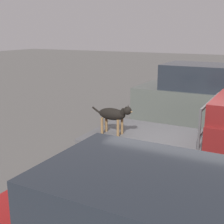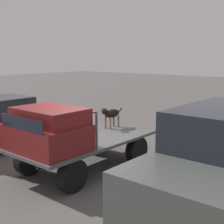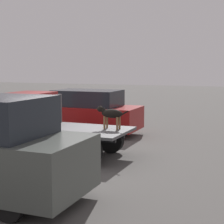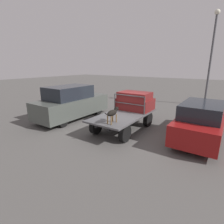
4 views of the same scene
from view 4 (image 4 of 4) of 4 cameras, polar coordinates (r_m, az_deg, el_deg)
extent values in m
plane|color=#514F4C|center=(9.45, 3.73, -5.71)|extent=(80.00, 80.00, 0.00)
cylinder|color=black|center=(10.77, 3.44, -0.85)|extent=(0.79, 0.24, 0.79)
cylinder|color=black|center=(10.05, 11.65, -2.32)|extent=(0.79, 0.24, 0.79)
cylinder|color=black|center=(8.79, -5.26, -4.63)|extent=(0.79, 0.24, 0.79)
cylinder|color=black|center=(7.88, 4.23, -6.97)|extent=(0.79, 0.24, 0.79)
cube|color=black|center=(9.40, 1.98, -1.40)|extent=(3.79, 0.10, 0.18)
cube|color=black|center=(9.06, 5.70, -2.11)|extent=(3.79, 0.10, 0.18)
cube|color=#4C4C4F|center=(9.19, 3.82, -0.98)|extent=(4.12, 2.00, 0.08)
cube|color=maroon|center=(10.21, 7.62, 2.64)|extent=(1.41, 1.88, 0.64)
cube|color=maroon|center=(10.02, 7.44, 5.39)|extent=(1.20, 1.73, 0.39)
cube|color=black|center=(10.74, 9.41, 5.65)|extent=(0.02, 1.54, 0.29)
cube|color=#4C4C4F|center=(9.98, 0.91, 3.37)|extent=(0.04, 0.04, 0.94)
cube|color=#4C4C4F|center=(9.11, 10.56, 1.97)|extent=(0.04, 0.04, 0.94)
cube|color=#4C4C4F|center=(9.43, 5.59, 5.38)|extent=(0.04, 1.84, 0.04)
cube|color=#4C4C4F|center=(9.51, 5.52, 2.71)|extent=(0.04, 1.84, 0.04)
cylinder|color=brown|center=(7.95, 0.23, -1.81)|extent=(0.06, 0.06, 0.38)
cylinder|color=brown|center=(7.84, 1.43, -2.05)|extent=(0.06, 0.06, 0.38)
cylinder|color=brown|center=(7.64, -1.47, -2.53)|extent=(0.06, 0.06, 0.38)
cylinder|color=brown|center=(7.53, -0.25, -2.80)|extent=(0.06, 0.06, 0.38)
ellipsoid|color=black|center=(7.66, 0.00, -0.33)|extent=(0.65, 0.26, 0.26)
sphere|color=brown|center=(7.81, 0.74, -0.37)|extent=(0.12, 0.12, 0.12)
cylinder|color=black|center=(7.86, 1.14, 0.62)|extent=(0.19, 0.15, 0.18)
sphere|color=black|center=(7.93, 1.55, 1.10)|extent=(0.18, 0.18, 0.18)
cone|color=brown|center=(8.00, 1.85, 1.12)|extent=(0.10, 0.10, 0.10)
cone|color=black|center=(7.93, 1.22, 1.68)|extent=(0.06, 0.08, 0.10)
cone|color=black|center=(7.88, 1.82, 1.58)|extent=(0.06, 0.08, 0.10)
cylinder|color=black|center=(7.36, -1.67, -0.78)|extent=(0.27, 0.04, 0.18)
cylinder|color=black|center=(10.66, 23.88, -2.87)|extent=(0.60, 0.20, 0.60)
cylinder|color=black|center=(10.52, 31.96, -4.13)|extent=(0.60, 0.20, 0.60)
cylinder|color=black|center=(8.02, 19.83, -8.21)|extent=(0.60, 0.20, 0.60)
cylinder|color=black|center=(7.84, 30.68, -10.07)|extent=(0.60, 0.20, 0.60)
cube|color=maroon|center=(9.10, 27.03, -3.64)|extent=(4.59, 1.79, 0.87)
cube|color=#1E232B|center=(8.68, 27.39, 0.63)|extent=(2.53, 1.61, 0.63)
cylinder|color=black|center=(13.27, -10.21, 1.57)|extent=(0.60, 0.20, 0.60)
cylinder|color=black|center=(12.17, -4.57, 0.54)|extent=(0.60, 0.20, 0.60)
cylinder|color=black|center=(11.36, -21.20, -1.52)|extent=(0.60, 0.20, 0.60)
cylinder|color=black|center=(10.06, -15.74, -3.14)|extent=(0.60, 0.20, 0.60)
cube|color=#474C47|center=(11.52, -12.73, 1.90)|extent=(5.00, 1.96, 1.07)
cube|color=#1E232B|center=(11.19, -13.95, 6.26)|extent=(2.75, 1.76, 0.78)
cylinder|color=#4C4C51|center=(16.87, 29.42, 13.98)|extent=(0.16, 0.16, 7.13)
sphere|color=silver|center=(17.31, 31.17, 26.17)|extent=(0.41, 0.41, 0.41)
camera|label=1|loc=(9.40, 45.72, 8.96)|focal=50.00mm
camera|label=2|loc=(17.05, -3.06, 14.29)|focal=50.00mm
camera|label=3|loc=(14.45, -47.89, 7.72)|focal=60.00mm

